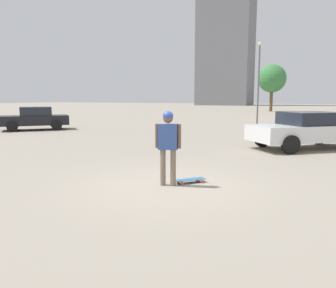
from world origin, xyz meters
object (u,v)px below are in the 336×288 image
object	(u,v)px
skateboard	(190,180)
car_parked_far	(35,118)
car_parked_near	(307,130)
person	(168,140)

from	to	relation	value
skateboard	car_parked_far	bearing A→B (deg)	-78.27
skateboard	car_parked_far	xyz separation A→B (m)	(7.92, 13.68, 0.67)
skateboard	car_parked_near	xyz separation A→B (m)	(6.96, -2.22, 0.69)
person	car_parked_far	bearing A→B (deg)	133.38
skateboard	car_parked_near	size ratio (longest dim) A/B	0.15
person	skateboard	xyz separation A→B (m)	(0.43, -0.37, -0.99)
person	car_parked_near	bearing A→B (deg)	56.13
skateboard	car_parked_near	world-z (taller)	car_parked_near
skateboard	car_parked_far	distance (m)	15.82
car_parked_near	car_parked_far	size ratio (longest dim) A/B	1.10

